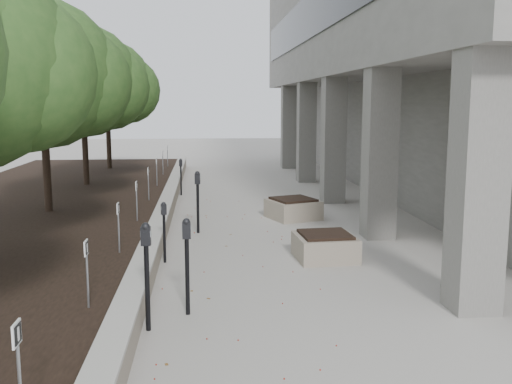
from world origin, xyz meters
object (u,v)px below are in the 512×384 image
parking_meter_1 (187,267)px  parking_meter_3 (164,232)px  parking_meter_2 (147,277)px  planter_back (293,208)px  crabapple_tree_3 (43,106)px  crabapple_tree_4 (83,105)px  crabapple_tree_5 (107,104)px  parking_meter_4 (198,202)px  parking_meter_5 (181,177)px  planter_front (325,246)px

parking_meter_1 → parking_meter_3: parking_meter_1 is taller
parking_meter_1 → parking_meter_2: parking_meter_2 is taller
planter_back → crabapple_tree_3: bearing=-176.3°
crabapple_tree_4 → crabapple_tree_5: same height
parking_meter_1 → parking_meter_3: size_ratio=1.21×
crabapple_tree_5 → parking_meter_4: 12.06m
crabapple_tree_4 → parking_meter_5: crabapple_tree_4 is taller
crabapple_tree_4 → parking_meter_1: crabapple_tree_4 is taller
planter_front → crabapple_tree_5: bearing=115.2°
parking_meter_1 → parking_meter_5: 11.68m
parking_meter_1 → parking_meter_2: (-0.54, -0.59, 0.03)m
crabapple_tree_5 → parking_meter_2: bearing=-79.4°
parking_meter_1 → parking_meter_4: bearing=87.1°
crabapple_tree_3 → planter_back: crabapple_tree_3 is taller
parking_meter_2 → planter_front: 4.86m
crabapple_tree_4 → parking_meter_2: crabapple_tree_4 is taller
parking_meter_4 → crabapple_tree_4: bearing=127.9°
parking_meter_5 → planter_back: parking_meter_5 is taller
crabapple_tree_5 → planter_back: crabapple_tree_5 is taller
crabapple_tree_5 → planter_front: 15.58m
parking_meter_3 → crabapple_tree_5: bearing=85.5°
crabapple_tree_3 → parking_meter_1: crabapple_tree_3 is taller
crabapple_tree_3 → parking_meter_3: crabapple_tree_3 is taller
crabapple_tree_3 → parking_meter_4: 4.70m
crabapple_tree_3 → planter_back: 7.12m
parking_meter_1 → planter_back: (2.73, 7.24, -0.46)m
parking_meter_2 → planter_back: bearing=72.2°
parking_meter_2 → parking_meter_3: parking_meter_2 is taller
crabapple_tree_5 → crabapple_tree_3: bearing=-90.0°
parking_meter_2 → parking_meter_5: 12.25m
parking_meter_5 → planter_back: size_ratio=1.04×
crabapple_tree_5 → parking_meter_2: (3.25, -17.40, -2.33)m
parking_meter_5 → parking_meter_3: bearing=-84.2°
crabapple_tree_4 → parking_meter_5: 4.09m
parking_meter_1 → crabapple_tree_5: bearing=100.8°
crabapple_tree_5 → planter_front: crabapple_tree_5 is taller
crabapple_tree_4 → parking_meter_3: crabapple_tree_4 is taller
crabapple_tree_4 → parking_meter_4: crabapple_tree_4 is taller
crabapple_tree_5 → parking_meter_5: bearing=-57.7°
crabapple_tree_3 → planter_front: (6.54, -3.86, -2.84)m
crabapple_tree_5 → parking_meter_1: bearing=-77.3°
crabapple_tree_4 → crabapple_tree_3: bearing=-90.0°
crabapple_tree_3 → parking_meter_3: (3.25, -3.83, -2.50)m
crabapple_tree_5 → parking_meter_5: crabapple_tree_5 is taller
parking_meter_3 → planter_front: (3.29, -0.03, -0.35)m
parking_meter_2 → planter_back: (3.27, 7.82, -0.50)m
parking_meter_4 → planter_back: (2.62, 1.58, -0.49)m
crabapple_tree_3 → parking_meter_2: size_ratio=3.46×
crabapple_tree_3 → planter_front: size_ratio=4.59×
crabapple_tree_5 → parking_meter_4: crabapple_tree_5 is taller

